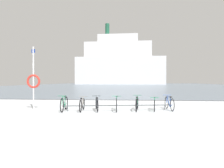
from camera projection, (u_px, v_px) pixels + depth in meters
The scene contains 11 objects.
ground at pixel (132, 86), 60.09m from camera, with size 80.00×132.00×0.08m.
bike_rack at pixel (117, 106), 10.64m from camera, with size 5.71×1.00×0.31m.
bicycle_0 at pixel (64, 104), 10.51m from camera, with size 0.46×1.72×0.84m.
bicycle_1 at pixel (82, 104), 10.56m from camera, with size 0.46×1.67×0.75m.
bicycle_2 at pixel (97, 104), 10.64m from camera, with size 0.54×1.67×0.77m.
bicycle_3 at pixel (117, 104), 10.64m from camera, with size 0.46×1.77×0.82m.
bicycle_4 at pixel (137, 104), 10.72m from camera, with size 0.46×1.68×0.80m.
bicycle_5 at pixel (154, 104), 10.74m from camera, with size 0.46×1.66×0.74m.
bicycle_6 at pixel (169, 103), 10.98m from camera, with size 0.46×1.73×0.80m.
rescue_post at pixel (33, 80), 11.01m from camera, with size 0.77×0.12×3.49m.
ferry_ship at pixel (119, 64), 91.07m from camera, with size 39.69×11.23×27.81m.
Camera 1 is at (-0.77, -6.46, 1.60)m, focal length 31.95 mm.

